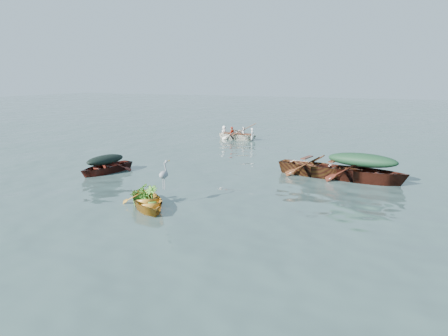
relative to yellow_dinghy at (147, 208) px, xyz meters
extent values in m
plane|color=#39504C|center=(1.02, 3.15, 0.00)|extent=(140.00, 140.00, 0.00)
imported|color=orange|center=(0.00, 0.00, 0.00)|extent=(3.03, 2.97, 0.79)
imported|color=#501A12|center=(-4.46, 3.40, 0.00)|extent=(1.77, 3.54, 0.82)
imported|color=#491D11|center=(5.45, 6.36, 0.00)|extent=(4.97, 2.05, 1.15)
imported|color=brown|center=(3.81, 6.55, 0.00)|extent=(5.01, 2.28, 1.15)
imported|color=white|center=(-3.34, 14.80, 0.00)|extent=(3.70, 1.36, 0.83)
ellipsoid|color=black|center=(-4.46, 3.40, 0.61)|extent=(0.98, 1.94, 0.40)
ellipsoid|color=#193E28|center=(5.45, 6.36, 0.84)|extent=(2.73, 1.13, 0.52)
imported|color=#2E6A1B|center=(-0.38, 0.40, 0.69)|extent=(1.13, 1.13, 0.60)
imported|color=white|center=(-3.34, 14.80, 0.79)|extent=(2.61, 1.17, 0.76)
camera|label=1|loc=(7.59, -10.65, 3.97)|focal=35.00mm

